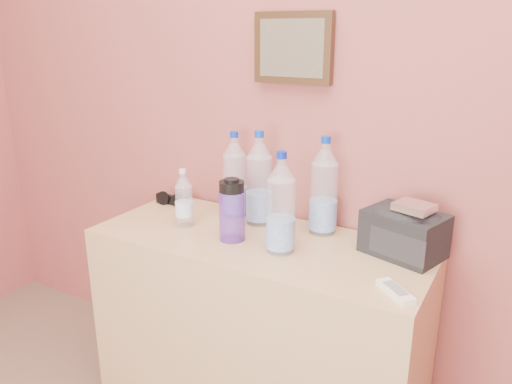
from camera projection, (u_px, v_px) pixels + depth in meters
The scene contains 12 objects.
picture_frame at pixel (293, 48), 1.78m from camera, with size 0.30×0.03×0.25m, color #382311, non-canonical shape.
dresser at pixel (258, 330), 1.89m from camera, with size 1.21×0.50×0.75m, color #A77F51.
pet_large_a at pixel (235, 179), 1.96m from camera, with size 0.09×0.09×0.34m.
pet_large_b at pixel (259, 183), 1.88m from camera, with size 0.10×0.10×0.36m.
pet_large_c at pixel (324, 191), 1.79m from camera, with size 0.10×0.10×0.36m.
pet_large_d at pixel (281, 208), 1.63m from camera, with size 0.09×0.09×0.34m.
pet_small at pixel (184, 201), 1.87m from camera, with size 0.06×0.06×0.22m.
nalgene_bottle at pixel (232, 210), 1.74m from camera, with size 0.09×0.09×0.22m.
sunglasses at pixel (173, 200), 2.12m from camera, with size 0.16×0.06×0.04m, color black, non-canonical shape.
ac_remote at pixel (395, 292), 1.39m from camera, with size 0.14×0.04×0.02m, color white.
toiletry_bag at pixel (404, 231), 1.63m from camera, with size 0.24×0.18×0.17m, color black, non-canonical shape.
foil_packet at pixel (414, 207), 1.57m from camera, with size 0.11×0.09×0.02m, color silver.
Camera 1 is at (0.53, 0.30, 1.46)m, focal length 35.00 mm.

